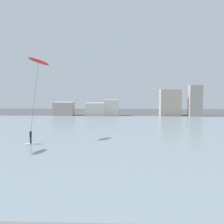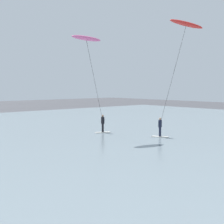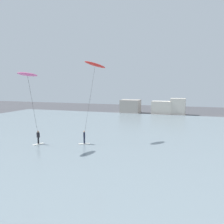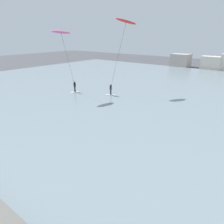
# 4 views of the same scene
# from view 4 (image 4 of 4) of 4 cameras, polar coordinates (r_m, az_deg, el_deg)

# --- Properties ---
(water_bay) EXTENTS (84.00, 52.00, 0.10)m
(water_bay) POSITION_cam_4_polar(r_m,az_deg,el_deg) (31.95, 20.43, 3.73)
(water_bay) COLOR gray
(water_bay) RESTS_ON ground
(kitesurfer_pink) EXTENTS (1.60, 4.27, 8.64)m
(kitesurfer_pink) POSITION_cam_4_polar(r_m,az_deg,el_deg) (30.16, -12.76, 17.86)
(kitesurfer_pink) COLOR silver
(kitesurfer_pink) RESTS_ON water_bay
(kitesurfer_red) EXTENTS (2.69, 5.09, 10.27)m
(kitesurfer_red) POSITION_cam_4_polar(r_m,az_deg,el_deg) (31.62, 3.26, 20.93)
(kitesurfer_red) COLOR silver
(kitesurfer_red) RESTS_ON water_bay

